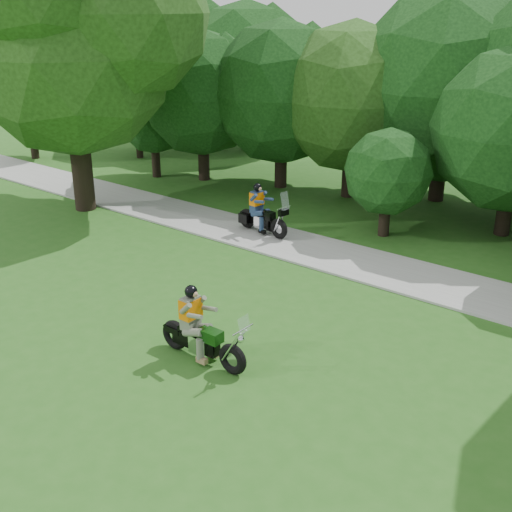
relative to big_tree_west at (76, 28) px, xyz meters
The scene contains 5 objects.
ground 13.82m from the big_tree_west, 33.03° to the right, with size 100.00×100.00×0.00m, color #275D1A.
walkway 12.05m from the big_tree_west, ahead, with size 60.00×2.20×0.06m, color gray.
big_tree_west is the anchor object (origin of this frame).
chopper_motorcycle 12.21m from the big_tree_west, 27.49° to the right, with size 2.13×0.57×1.53m.
touring_motorcycle 8.17m from the big_tree_west, 12.20° to the left, with size 1.96×0.72×1.49m.
Camera 1 is at (6.96, -6.06, 6.48)m, focal length 45.00 mm.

